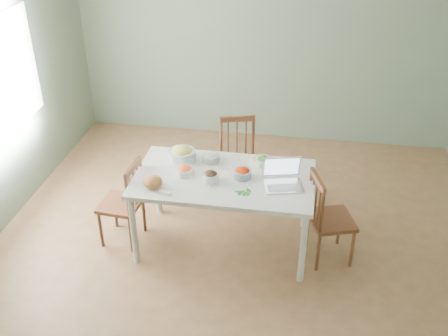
% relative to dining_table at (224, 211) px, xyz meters
% --- Properties ---
extents(floor, '(5.00, 5.00, 0.00)m').
position_rel_dining_table_xyz_m(floor, '(0.14, -0.02, -0.40)').
color(floor, brown).
rests_on(floor, ground).
extents(wall_back, '(5.00, 0.00, 2.70)m').
position_rel_dining_table_xyz_m(wall_back, '(0.14, 2.48, 0.95)').
color(wall_back, slate).
rests_on(wall_back, ground).
extents(dining_table, '(1.72, 0.96, 0.80)m').
position_rel_dining_table_xyz_m(dining_table, '(0.00, 0.00, 0.00)').
color(dining_table, white).
rests_on(dining_table, floor).
extents(chair_far, '(0.51, 0.50, 0.96)m').
position_rel_dining_table_xyz_m(chair_far, '(0.02, 0.85, 0.08)').
color(chair_far, '#532712').
rests_on(chair_far, floor).
extents(chair_left, '(0.42, 0.43, 0.91)m').
position_rel_dining_table_xyz_m(chair_left, '(-1.04, -0.09, 0.05)').
color(chair_left, '#532712').
rests_on(chair_left, floor).
extents(chair_right, '(0.51, 0.52, 0.94)m').
position_rel_dining_table_xyz_m(chair_right, '(1.05, -0.03, 0.07)').
color(chair_right, '#532712').
rests_on(chair_right, floor).
extents(bread_boule, '(0.19, 0.19, 0.11)m').
position_rel_dining_table_xyz_m(bread_boule, '(-0.62, -0.28, 0.46)').
color(bread_boule, '#A2612F').
rests_on(bread_boule, dining_table).
extents(butter_stick, '(0.12, 0.07, 0.03)m').
position_rel_dining_table_xyz_m(butter_stick, '(-0.48, -0.38, 0.42)').
color(butter_stick, white).
rests_on(butter_stick, dining_table).
extents(bowl_squash, '(0.35, 0.35, 0.15)m').
position_rel_dining_table_xyz_m(bowl_squash, '(-0.46, 0.24, 0.48)').
color(bowl_squash, '#E0D44C').
rests_on(bowl_squash, dining_table).
extents(bowl_carrot, '(0.21, 0.21, 0.09)m').
position_rel_dining_table_xyz_m(bowl_carrot, '(-0.37, -0.02, 0.45)').
color(bowl_carrot, orange).
rests_on(bowl_carrot, dining_table).
extents(bowl_onion, '(0.20, 0.20, 0.09)m').
position_rel_dining_table_xyz_m(bowl_onion, '(-0.18, 0.27, 0.45)').
color(bowl_onion, white).
rests_on(bowl_onion, dining_table).
extents(bowl_mushroom, '(0.17, 0.17, 0.10)m').
position_rel_dining_table_xyz_m(bowl_mushroom, '(-0.11, -0.10, 0.45)').
color(bowl_mushroom, black).
rests_on(bowl_mushroom, dining_table).
extents(bowl_redpep, '(0.19, 0.19, 0.10)m').
position_rel_dining_table_xyz_m(bowl_redpep, '(0.17, 0.02, 0.45)').
color(bowl_redpep, red).
rests_on(bowl_redpep, dining_table).
extents(bowl_broccoli, '(0.19, 0.19, 0.09)m').
position_rel_dining_table_xyz_m(bowl_broccoli, '(0.34, 0.28, 0.45)').
color(bowl_broccoli, '#113D0E').
rests_on(bowl_broccoli, dining_table).
extents(flatbread, '(0.25, 0.25, 0.02)m').
position_rel_dining_table_xyz_m(flatbread, '(0.34, 0.37, 0.41)').
color(flatbread, '#D9B277').
rests_on(flatbread, dining_table).
extents(basil_bunch, '(0.17, 0.17, 0.02)m').
position_rel_dining_table_xyz_m(basil_bunch, '(0.21, -0.23, 0.41)').
color(basil_bunch, '#25682B').
rests_on(basil_bunch, dining_table).
extents(laptop, '(0.41, 0.38, 0.24)m').
position_rel_dining_table_xyz_m(laptop, '(0.57, -0.08, 0.52)').
color(laptop, silver).
rests_on(laptop, dining_table).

